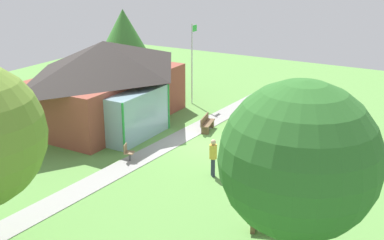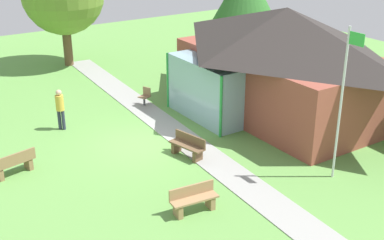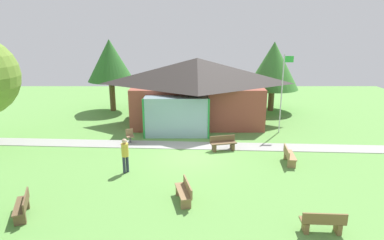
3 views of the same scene
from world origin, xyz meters
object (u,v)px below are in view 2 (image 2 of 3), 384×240
bench_front_center (14,164)px  bench_mid_right (194,200)px  pavilion (280,60)px  bench_rear_near_path (188,146)px  visitor_strolling_lawn (60,106)px  patio_chair_west (145,97)px  flagpole (342,98)px

bench_front_center → bench_mid_right: same height
pavilion → bench_rear_near_path: pavilion is taller
bench_front_center → pavilion: bearing=-15.9°
visitor_strolling_lawn → bench_front_center: bearing=-85.9°
pavilion → bench_mid_right: (4.74, -7.66, -2.06)m
patio_chair_west → visitor_strolling_lawn: (0.56, -4.25, 0.61)m
pavilion → bench_mid_right: bearing=-58.2°
bench_front_center → patio_chair_west: (-3.48, 7.01, 0.01)m
pavilion → bench_front_center: 11.75m
pavilion → bench_rear_near_path: (1.49, -5.77, -2.06)m
patio_chair_west → visitor_strolling_lawn: size_ratio=0.49×
patio_chair_west → bench_front_center: bearing=95.6°
flagpole → bench_mid_right: bearing=-99.2°
flagpole → visitor_strolling_lawn: size_ratio=3.01×
bench_rear_near_path → patio_chair_west: bearing=-25.6°
bench_rear_near_path → visitor_strolling_lawn: size_ratio=0.90×
flagpole → bench_front_center: (-6.20, -9.09, -2.50)m
pavilion → visitor_strolling_lawn: pavilion is taller
visitor_strolling_lawn → patio_chair_west: bearing=55.1°
pavilion → patio_chair_west: bearing=-132.1°
bench_front_center → bench_rear_near_path: size_ratio=1.00×
bench_rear_near_path → visitor_strolling_lawn: visitor_strolling_lawn is taller
bench_front_center → patio_chair_west: size_ratio=1.81×
flagpole → bench_mid_right: 5.83m
pavilion → bench_mid_right: size_ratio=6.56×
bench_front_center → bench_mid_right: 6.62m
flagpole → bench_front_center: flagpole is taller
bench_front_center → patio_chair_west: patio_chair_west is taller
flagpole → bench_rear_near_path: flagpole is taller
flagpole → patio_chair_west: bearing=-167.9°
pavilion → visitor_strolling_lawn: bearing=-111.9°
flagpole → bench_rear_near_path: 5.84m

